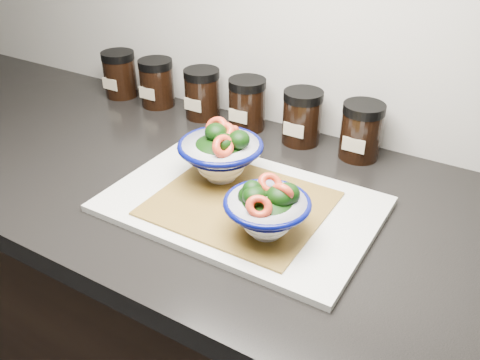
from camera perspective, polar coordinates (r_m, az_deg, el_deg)
The scene contains 12 objects.
cabinet at distance 1.27m, azimuth -4.78°, elevation -18.03°, with size 3.43×0.58×0.86m, color black.
countertop at distance 0.97m, azimuth -5.93°, elevation -0.54°, with size 3.50×0.60×0.04m, color black.
cutting_board at distance 0.87m, azimuth 0.15°, elevation -2.74°, with size 0.45×0.30×0.01m, color silver.
bamboo_mat at distance 0.86m, azimuth -0.00°, elevation -2.63°, with size 0.28×0.24×0.00m, color olive.
bowl_left at distance 0.90m, azimuth -2.14°, elevation 2.97°, with size 0.15×0.15×0.12m.
bowl_right at distance 0.76m, azimuth 3.06°, elevation -3.40°, with size 0.13×0.13×0.10m.
spice_jar_a at distance 1.33m, azimuth -13.34°, elevation 11.49°, with size 0.08×0.08×0.11m.
spice_jar_b at distance 1.26m, azimuth -9.33°, elevation 10.72°, with size 0.08×0.08×0.11m.
spice_jar_c at distance 1.18m, azimuth -4.27°, elevation 9.66°, with size 0.08×0.08×0.11m.
spice_jar_d at distance 1.12m, azimuth 0.80°, elevation 8.52°, with size 0.08×0.08×0.11m.
spice_jar_e at distance 1.07m, azimuth 6.97°, elevation 7.03°, with size 0.08×0.08×0.11m.
spice_jar_f at distance 1.03m, azimuth 13.46°, elevation 5.37°, with size 0.08×0.08×0.11m.
Camera 1 is at (0.51, 0.80, 1.39)m, focal length 38.00 mm.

